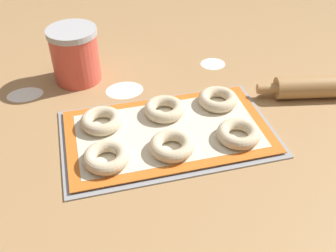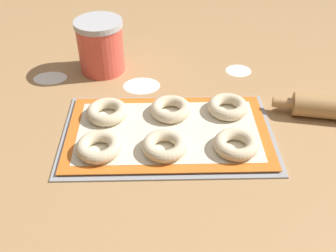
{
  "view_description": "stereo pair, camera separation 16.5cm",
  "coord_description": "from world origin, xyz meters",
  "px_view_note": "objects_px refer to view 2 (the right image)",
  "views": [
    {
      "loc": [
        -0.19,
        -0.69,
        0.6
      ],
      "look_at": [
        -0.01,
        -0.0,
        0.03
      ],
      "focal_mm": 42.0,
      "sensor_mm": 36.0,
      "label": 1
    },
    {
      "loc": [
        -0.02,
        -0.72,
        0.6
      ],
      "look_at": [
        -0.01,
        -0.0,
        0.03
      ],
      "focal_mm": 42.0,
      "sensor_mm": 36.0,
      "label": 2
    }
  ],
  "objects_px": {
    "baking_tray": "(168,133)",
    "bagel_front_center": "(165,146)",
    "bagel_back_center": "(171,109)",
    "bagel_back_right": "(228,107)",
    "bagel_front_right": "(236,144)",
    "bagel_front_left": "(99,147)",
    "bagel_back_left": "(107,112)",
    "flour_canister": "(101,46)"
  },
  "relations": [
    {
      "from": "bagel_front_left",
      "to": "flour_canister",
      "type": "distance_m",
      "value": 0.38
    },
    {
      "from": "bagel_back_center",
      "to": "bagel_back_right",
      "type": "relative_size",
      "value": 1.0
    },
    {
      "from": "bagel_front_center",
      "to": "bagel_back_left",
      "type": "height_order",
      "value": "same"
    },
    {
      "from": "bagel_front_center",
      "to": "bagel_back_right",
      "type": "xyz_separation_m",
      "value": [
        0.16,
        0.14,
        0.0
      ]
    },
    {
      "from": "baking_tray",
      "to": "bagel_front_center",
      "type": "xyz_separation_m",
      "value": [
        -0.01,
        -0.07,
        0.02
      ]
    },
    {
      "from": "baking_tray",
      "to": "bagel_back_left",
      "type": "distance_m",
      "value": 0.16
    },
    {
      "from": "bagel_front_right",
      "to": "bagel_back_right",
      "type": "xyz_separation_m",
      "value": [
        0.0,
        0.14,
        0.0
      ]
    },
    {
      "from": "bagel_back_center",
      "to": "bagel_back_right",
      "type": "height_order",
      "value": "same"
    },
    {
      "from": "bagel_front_left",
      "to": "flour_canister",
      "type": "xyz_separation_m",
      "value": [
        -0.03,
        0.37,
        0.05
      ]
    },
    {
      "from": "flour_canister",
      "to": "baking_tray",
      "type": "bearing_deg",
      "value": -58.65
    },
    {
      "from": "bagel_front_right",
      "to": "flour_canister",
      "type": "relative_size",
      "value": 0.66
    },
    {
      "from": "bagel_front_center",
      "to": "flour_canister",
      "type": "bearing_deg",
      "value": 115.31
    },
    {
      "from": "bagel_back_center",
      "to": "flour_canister",
      "type": "relative_size",
      "value": 0.66
    },
    {
      "from": "bagel_front_center",
      "to": "bagel_back_center",
      "type": "bearing_deg",
      "value": 82.86
    },
    {
      "from": "bagel_back_left",
      "to": "bagel_back_center",
      "type": "height_order",
      "value": "same"
    },
    {
      "from": "flour_canister",
      "to": "bagel_back_left",
      "type": "bearing_deg",
      "value": -81.41
    },
    {
      "from": "bagel_front_right",
      "to": "bagel_back_right",
      "type": "distance_m",
      "value": 0.14
    },
    {
      "from": "bagel_back_left",
      "to": "bagel_back_right",
      "type": "distance_m",
      "value": 0.3
    },
    {
      "from": "bagel_front_center",
      "to": "bagel_back_right",
      "type": "height_order",
      "value": "same"
    },
    {
      "from": "baking_tray",
      "to": "bagel_back_left",
      "type": "height_order",
      "value": "bagel_back_left"
    },
    {
      "from": "baking_tray",
      "to": "bagel_front_right",
      "type": "relative_size",
      "value": 4.97
    },
    {
      "from": "bagel_back_right",
      "to": "bagel_back_left",
      "type": "bearing_deg",
      "value": -177.28
    },
    {
      "from": "bagel_back_left",
      "to": "flour_canister",
      "type": "bearing_deg",
      "value": 98.59
    },
    {
      "from": "baking_tray",
      "to": "bagel_front_center",
      "type": "relative_size",
      "value": 4.97
    },
    {
      "from": "baking_tray",
      "to": "flour_canister",
      "type": "bearing_deg",
      "value": 121.35
    },
    {
      "from": "bagel_front_left",
      "to": "bagel_back_right",
      "type": "height_order",
      "value": "same"
    },
    {
      "from": "bagel_back_right",
      "to": "flour_canister",
      "type": "distance_m",
      "value": 0.41
    },
    {
      "from": "bagel_back_right",
      "to": "flour_canister",
      "type": "relative_size",
      "value": 0.66
    },
    {
      "from": "bagel_front_left",
      "to": "bagel_back_center",
      "type": "bearing_deg",
      "value": 40.14
    },
    {
      "from": "bagel_front_right",
      "to": "bagel_back_right",
      "type": "bearing_deg",
      "value": 89.36
    },
    {
      "from": "baking_tray",
      "to": "bagel_front_left",
      "type": "distance_m",
      "value": 0.17
    },
    {
      "from": "baking_tray",
      "to": "bagel_front_right",
      "type": "xyz_separation_m",
      "value": [
        0.15,
        -0.07,
        0.02
      ]
    },
    {
      "from": "bagel_front_right",
      "to": "bagel_back_left",
      "type": "bearing_deg",
      "value": 156.98
    },
    {
      "from": "baking_tray",
      "to": "bagel_front_right",
      "type": "height_order",
      "value": "bagel_front_right"
    },
    {
      "from": "bagel_front_left",
      "to": "bagel_back_left",
      "type": "height_order",
      "value": "same"
    },
    {
      "from": "bagel_back_center",
      "to": "flour_canister",
      "type": "distance_m",
      "value": 0.31
    },
    {
      "from": "bagel_back_right",
      "to": "baking_tray",
      "type": "bearing_deg",
      "value": -154.07
    },
    {
      "from": "bagel_front_center",
      "to": "baking_tray",
      "type": "bearing_deg",
      "value": 82.41
    },
    {
      "from": "flour_canister",
      "to": "bagel_back_center",
      "type": "bearing_deg",
      "value": -50.81
    },
    {
      "from": "bagel_back_left",
      "to": "bagel_back_center",
      "type": "xyz_separation_m",
      "value": [
        0.16,
        0.01,
        0.0
      ]
    },
    {
      "from": "bagel_front_left",
      "to": "bagel_front_right",
      "type": "relative_size",
      "value": 1.0
    },
    {
      "from": "bagel_front_center",
      "to": "bagel_front_right",
      "type": "distance_m",
      "value": 0.16
    }
  ]
}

